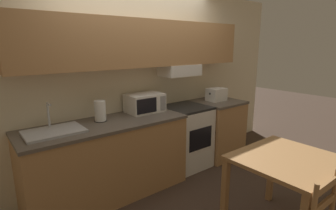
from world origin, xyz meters
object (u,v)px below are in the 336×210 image
object	(u,v)px
sink_basin	(54,131)
paper_towel_roll	(100,111)
stove_range	(186,136)
toaster	(216,94)
microwave	(145,103)
dining_table	(286,169)

from	to	relation	value
sink_basin	paper_towel_roll	world-z (taller)	sink_basin
stove_range	paper_towel_roll	world-z (taller)	paper_towel_roll
toaster	paper_towel_roll	bearing A→B (deg)	177.92
microwave	sink_basin	xyz separation A→B (m)	(-1.19, -0.14, -0.10)
stove_range	toaster	xyz separation A→B (m)	(0.65, 0.00, 0.55)
stove_range	microwave	world-z (taller)	microwave
toaster	paper_towel_roll	world-z (taller)	paper_towel_roll
microwave	sink_basin	bearing A→B (deg)	-173.32
microwave	dining_table	xyz separation A→B (m)	(0.38, -1.77, -0.37)
microwave	paper_towel_roll	bearing A→B (deg)	-176.08
microwave	toaster	world-z (taller)	microwave
dining_table	stove_range	bearing A→B (deg)	81.31
microwave	stove_range	bearing A→B (deg)	-10.39
sink_basin	paper_towel_roll	size ratio (longest dim) A/B	2.35
stove_range	microwave	distance (m)	0.86
microwave	toaster	bearing A→B (deg)	-5.10
paper_towel_roll	dining_table	bearing A→B (deg)	-59.35
microwave	paper_towel_roll	world-z (taller)	same
microwave	sink_basin	distance (m)	1.21
microwave	dining_table	distance (m)	1.85
stove_range	toaster	world-z (taller)	toaster
microwave	sink_basin	size ratio (longest dim) A/B	0.83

